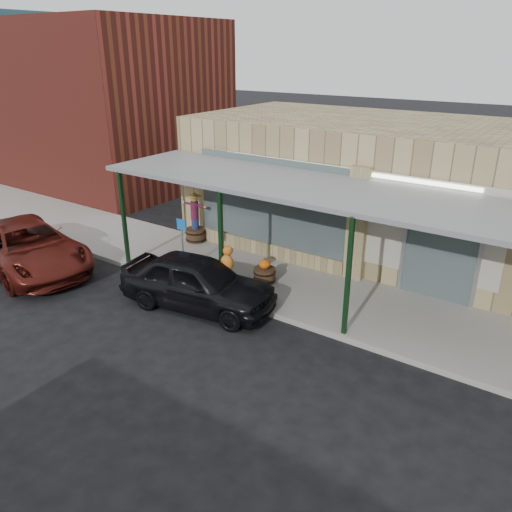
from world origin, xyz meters
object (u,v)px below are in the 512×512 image
Objects in this scene: parked_sedan at (198,282)px; car_maroon at (27,247)px; barrel_scarecrow at (195,225)px; barrel_pumpkin at (265,273)px; handicap_sign at (182,237)px.

car_maroon is (-5.88, -1.08, 0.01)m from parked_sedan.
barrel_pumpkin is at bearing 1.75° from barrel_scarecrow.
car_maroon is at bearing -153.57° from handicap_sign.
barrel_scarecrow is 0.34× the size of car_maroon.
barrel_pumpkin is 0.14× the size of car_maroon.
parked_sedan reaches higher than car_maroon.
parked_sedan is at bearing -67.79° from car_maroon.
handicap_sign is 2.19m from parked_sedan.
parked_sedan is (2.98, -3.33, -0.03)m from barrel_scarecrow.
barrel_scarecrow is 4.46m from parked_sedan.
barrel_pumpkin is 2.14m from parked_sedan.
car_maroon is at bearing 91.33° from parked_sedan.
parked_sedan is at bearing -110.96° from barrel_pumpkin.
barrel_scarecrow is 2.41× the size of barrel_pumpkin.
barrel_pumpkin is (3.73, -1.35, -0.33)m from barrel_scarecrow.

